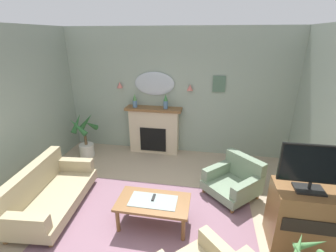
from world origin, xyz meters
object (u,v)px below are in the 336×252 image
coffee_table (153,204)px  armchair_near_fireplace (235,179)px  fireplace (154,130)px  mantel_vase_right (135,101)px  tv_remote (154,198)px  tv_flatscreen (314,167)px  floral_couch (47,192)px  wall_mirror (154,84)px  framed_picture (219,84)px  wall_sconce_right (190,87)px  wall_sconce_left (120,85)px  potted_plant_corner_palm (85,138)px  mantel_vase_left (166,102)px  tv_cabinet (301,217)px

coffee_table → armchair_near_fireplace: (1.30, 1.02, -0.08)m
fireplace → mantel_vase_right: bearing=-176.4°
tv_remote → tv_flatscreen: (2.09, -0.07, 0.79)m
tv_remote → floral_couch: (-1.84, -0.00, -0.13)m
wall_mirror → floral_couch: 3.18m
wall_mirror → armchair_near_fireplace: 2.82m
framed_picture → mantel_vase_right: bearing=-174.7°
fireplace → wall_sconce_right: bearing=6.2°
armchair_near_fireplace → tv_flatscreen: bearing=-52.4°
wall_sconce_left → wall_sconce_right: 1.70m
tv_flatscreen → potted_plant_corner_palm: bearing=155.2°
wall_mirror → potted_plant_corner_palm: wall_mirror is taller
wall_sconce_left → floral_couch: 2.87m
wall_sconce_right → wall_mirror: bearing=176.6°
mantel_vase_right → tv_flatscreen: tv_flatscreen is taller
mantel_vase_left → wall_sconce_right: bearing=12.3°
fireplace → framed_picture: framed_picture is taller
wall_sconce_right → tv_cabinet: (1.80, -2.55, -1.21)m
fireplace → tv_flatscreen: bearing=-43.1°
fireplace → mantel_vase_left: (0.30, -0.03, 0.76)m
wall_sconce_right → framed_picture: (0.65, 0.06, 0.09)m
tv_remote → mantel_vase_left: bearing=96.0°
wall_sconce_left → tv_cabinet: size_ratio=0.16×
fireplace → mantel_vase_left: bearing=-5.4°
mantel_vase_right → wall_mirror: bearing=20.7°
wall_mirror → fireplace: bearing=-90.0°
wall_sconce_right → potted_plant_corner_palm: (-2.43, -0.62, -1.19)m
mantel_vase_right → framed_picture: 2.01m
tv_remote → tv_cabinet: 2.10m
mantel_vase_left → armchair_near_fireplace: mantel_vase_left is taller
tv_flatscreen → framed_picture: bearing=113.5°
wall_sconce_left → potted_plant_corner_palm: wall_sconce_left is taller
mantel_vase_right → tv_cabinet: (3.10, -2.43, -0.86)m
tv_cabinet → potted_plant_corner_palm: bearing=155.4°
wall_sconce_left → floral_couch: size_ratio=0.08×
wall_sconce_right → tv_flatscreen: bearing=-55.0°
wall_sconce_left → mantel_vase_right: bearing=-16.7°
floral_couch → tv_flatscreen: tv_flatscreen is taller
tv_remote → potted_plant_corner_palm: (-2.13, 1.88, 0.02)m
tv_cabinet → wall_sconce_right: bearing=125.2°
fireplace → potted_plant_corner_palm: 1.67m
coffee_table → wall_sconce_right: bearing=83.6°
wall_sconce_right → tv_remote: 2.79m
wall_sconce_right → potted_plant_corner_palm: size_ratio=0.13×
wall_sconce_right → armchair_near_fireplace: 2.29m
armchair_near_fireplace → wall_mirror: bearing=139.4°
potted_plant_corner_palm → tv_cabinet: bearing=-24.6°
mantel_vase_right → tv_flatscreen: bearing=-38.3°
tv_cabinet → tv_flatscreen: 0.80m
potted_plant_corner_palm → mantel_vase_right: bearing=23.7°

